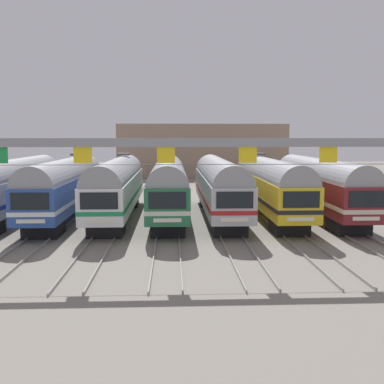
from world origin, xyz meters
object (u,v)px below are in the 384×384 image
(commuter_train_silver, at_px, (13,185))
(commuter_train_white, at_px, (117,185))
(commuter_train_green, at_px, (169,185))
(commuter_train_stainless, at_px, (219,184))
(commuter_train_maroon, at_px, (320,184))
(catenary_gantry, at_px, (166,159))
(commuter_train_blue, at_px, (65,185))
(commuter_train_yellow, at_px, (270,184))

(commuter_train_silver, bearing_deg, commuter_train_white, 0.03)
(commuter_train_green, bearing_deg, commuter_train_white, 179.94)
(commuter_train_stainless, xyz_separation_m, commuter_train_maroon, (8.23, 0.00, 0.00))
(commuter_train_maroon, bearing_deg, catenary_gantry, -132.47)
(commuter_train_white, relative_size, commuter_train_green, 1.00)
(commuter_train_green, bearing_deg, catenary_gantry, -90.00)
(commuter_train_green, bearing_deg, commuter_train_silver, 180.00)
(commuter_train_white, xyz_separation_m, commuter_train_green, (4.12, -0.00, -0.00))
(commuter_train_blue, height_order, commuter_train_stainless, commuter_train_blue)
(commuter_train_silver, xyz_separation_m, commuter_train_blue, (4.12, 0.00, 0.00))
(commuter_train_silver, xyz_separation_m, commuter_train_maroon, (24.70, 0.00, 0.00))
(commuter_train_blue, bearing_deg, commuter_train_green, -0.03)
(commuter_train_white, bearing_deg, commuter_train_silver, -179.97)
(commuter_train_blue, height_order, catenary_gantry, catenary_gantry)
(commuter_train_maroon, bearing_deg, commuter_train_green, 180.00)
(commuter_train_white, distance_m, commuter_train_stainless, 8.23)
(commuter_train_stainless, bearing_deg, commuter_train_white, 179.97)
(commuter_train_stainless, height_order, commuter_train_yellow, commuter_train_yellow)
(commuter_train_blue, distance_m, commuter_train_maroon, 20.59)
(commuter_train_blue, xyz_separation_m, commuter_train_stainless, (12.35, -0.00, -0.00))
(commuter_train_silver, relative_size, commuter_train_maroon, 1.00)
(commuter_train_white, height_order, commuter_train_stainless, commuter_train_white)
(commuter_train_blue, relative_size, commuter_train_white, 1.00)
(commuter_train_white, xyz_separation_m, commuter_train_maroon, (16.47, -0.00, -0.00))
(commuter_train_blue, bearing_deg, catenary_gantry, -58.62)
(commuter_train_green, bearing_deg, commuter_train_stainless, 0.00)
(commuter_train_silver, height_order, commuter_train_green, same)
(commuter_train_white, bearing_deg, commuter_train_stainless, -0.03)
(commuter_train_blue, bearing_deg, commuter_train_stainless, -0.02)
(commuter_train_maroon, distance_m, catenary_gantry, 18.50)
(commuter_train_silver, relative_size, commuter_train_green, 1.00)
(commuter_train_silver, xyz_separation_m, catenary_gantry, (12.35, -13.49, 2.75))
(commuter_train_white, distance_m, catenary_gantry, 14.38)
(commuter_train_silver, relative_size, commuter_train_blue, 1.00)
(commuter_train_silver, bearing_deg, commuter_train_green, 0.00)
(commuter_train_blue, bearing_deg, commuter_train_yellow, 0.00)
(commuter_train_white, distance_m, commuter_train_yellow, 12.35)
(commuter_train_white, height_order, commuter_train_maroon, commuter_train_white)
(commuter_train_blue, height_order, commuter_train_maroon, commuter_train_blue)
(commuter_train_green, height_order, commuter_train_stainless, same)
(commuter_train_silver, xyz_separation_m, commuter_train_yellow, (20.59, 0.00, 0.00))
(commuter_train_white, distance_m, commuter_train_maroon, 16.47)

